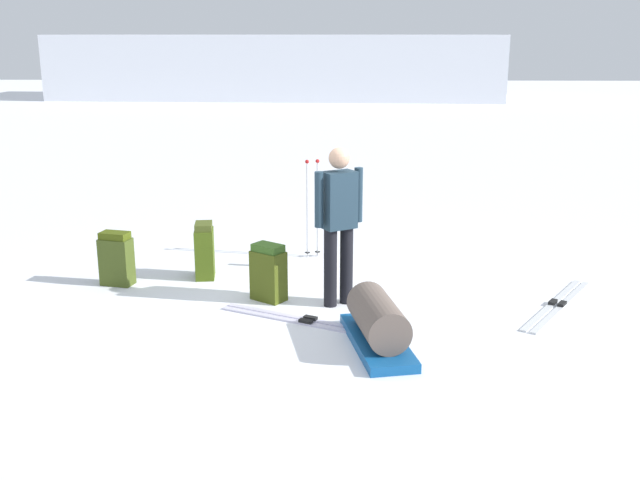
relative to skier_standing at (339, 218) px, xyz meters
The scene contains 11 objects.
ground_plane 0.98m from the skier_standing, 163.49° to the left, with size 80.00×80.00×0.00m, color white.
distant_snow_ridge 26.87m from the skier_standing, 96.10° to the left, with size 19.70×5.00×2.78m, color white.
skier_standing is the anchor object (origin of this frame).
ski_pair_near 2.54m from the skier_standing, ahead, with size 1.14×1.64×0.05m.
ski_pair_far 1.13m from the skier_standing, 118.72° to the right, with size 1.86×1.00×0.05m.
backpack_large_dark 1.00m from the skier_standing, behind, with size 0.42×0.39×0.63m.
backpack_bright 2.71m from the skier_standing, 167.15° to the left, with size 0.40×0.29×0.63m.
backpack_small_spare 1.92m from the skier_standing, 151.45° to the left, with size 0.26×0.35×0.67m.
ski_poles_planted_near 1.81m from the skier_standing, 100.99° to the left, with size 0.20×0.11×1.28m.
gear_sled 1.39m from the skier_standing, 71.68° to the right, with size 0.70×1.35×0.49m.
thermos_bottle 1.84m from the skier_standing, 126.27° to the left, with size 0.07×0.07×0.26m, color #A9B2B6.
Camera 1 is at (0.21, -7.62, 2.82)m, focal length 41.76 mm.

